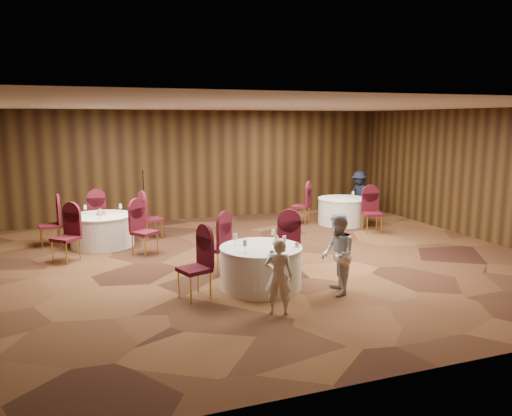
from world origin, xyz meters
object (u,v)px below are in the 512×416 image
object	(u,v)px
woman_a	(279,276)
man_c	(359,194)
table_main	(261,267)
mic_stand	(144,212)
table_right	(343,211)
table_left	(102,230)
woman_b	(337,254)

from	to	relation	value
woman_a	man_c	bearing A→B (deg)	-104.15
table_main	mic_stand	world-z (taller)	mic_stand
table_right	woman_a	distance (m)	6.99
table_main	mic_stand	xyz separation A→B (m)	(-1.29, 5.53, 0.09)
table_main	table_left	size ratio (longest dim) A/B	0.99
table_main	table_right	world-z (taller)	same
woman_b	man_c	bearing A→B (deg)	162.56
table_main	mic_stand	distance (m)	5.68
woman_b	man_c	world-z (taller)	man_c
mic_stand	table_right	bearing A→B (deg)	-12.80
table_right	mic_stand	world-z (taller)	mic_stand
table_main	mic_stand	bearing A→B (deg)	103.14
man_c	mic_stand	bearing A→B (deg)	-118.42
woman_a	table_right	bearing A→B (deg)	-101.85
woman_a	man_c	xyz separation A→B (m)	(5.24, 6.29, 0.11)
mic_stand	woman_b	xyz separation A→B (m)	(2.39, -6.27, 0.23)
woman_b	table_left	bearing A→B (deg)	-126.10
woman_a	table_main	bearing A→B (deg)	-72.43
table_main	table_right	distance (m)	5.94
table_left	mic_stand	bearing A→B (deg)	52.35
woman_b	table_right	bearing A→B (deg)	166.41
table_right	man_c	distance (m)	1.28
table_right	table_left	bearing A→B (deg)	-177.35
table_left	table_right	distance (m)	6.56
table_main	man_c	world-z (taller)	man_c
mic_stand	woman_b	distance (m)	6.71
table_left	man_c	distance (m)	7.62
woman_b	man_c	xyz separation A→B (m)	(3.97, 5.80, 0.01)
table_main	woman_b	size ratio (longest dim) A/B	1.05
table_main	table_left	distance (m)	4.71
woman_b	man_c	distance (m)	7.02
table_right	mic_stand	distance (m)	5.51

